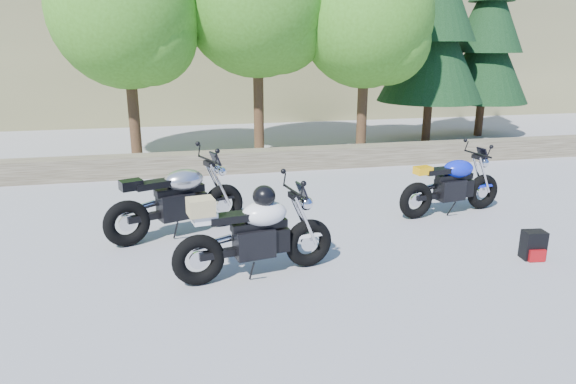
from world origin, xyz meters
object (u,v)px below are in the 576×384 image
Objects in this scene: silver_bike at (178,201)px; backpack at (534,246)px; blue_bike at (452,185)px; white_bike at (255,233)px.

backpack is at bearing -44.25° from silver_bike.
blue_bike is 2.15m from backpack.
white_bike is 4.01m from backpack.
white_bike reaches higher than blue_bike.
silver_bike is at bearing 164.01° from backpack.
blue_bike is at bearing 15.29° from white_bike.
white_bike is (0.97, -1.74, 0.03)m from silver_bike.
blue_bike is at bearing 99.74° from backpack.
silver_bike is 1.05× the size of blue_bike.
white_bike reaches higher than silver_bike.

